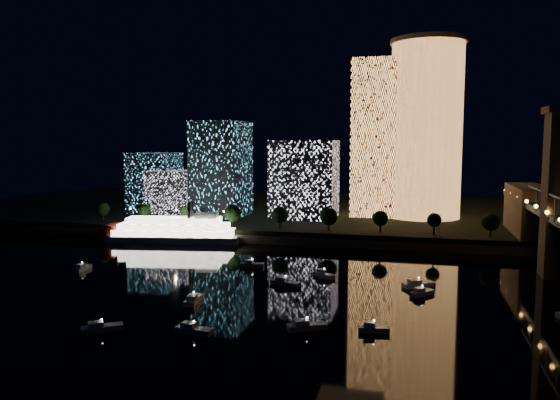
{
  "coord_description": "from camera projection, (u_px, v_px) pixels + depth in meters",
  "views": [
    {
      "loc": [
        22.79,
        -123.19,
        39.94
      ],
      "look_at": [
        -21.67,
        55.0,
        20.2
      ],
      "focal_mm": 35.0,
      "sensor_mm": 36.0,
      "label": 1
    }
  ],
  "objects": [
    {
      "name": "ground",
      "position": [
        313.0,
        312.0,
        128.59
      ],
      "size": [
        520.0,
        520.0,
        0.0
      ],
      "primitive_type": "plane",
      "color": "black",
      "rests_on": "ground"
    },
    {
      "name": "tower_rectangular",
      "position": [
        377.0,
        139.0,
        256.96
      ],
      "size": [
        22.82,
        22.82,
        72.61
      ],
      "primitive_type": "cube",
      "color": "#FFA351",
      "rests_on": "far_bank"
    },
    {
      "name": "far_bank",
      "position": [
        369.0,
        214.0,
        282.68
      ],
      "size": [
        420.0,
        160.0,
        5.0
      ],
      "primitive_type": "cube",
      "color": "black",
      "rests_on": "ground"
    },
    {
      "name": "midrise_blocks",
      "position": [
        229.0,
        177.0,
        257.96
      ],
      "size": [
        102.27,
        33.39,
        44.23
      ],
      "color": "white",
      "rests_on": "far_bank"
    },
    {
      "name": "riverboat",
      "position": [
        168.0,
        231.0,
        218.01
      ],
      "size": [
        57.22,
        20.52,
        16.91
      ],
      "color": "silver",
      "rests_on": "ground"
    },
    {
      "name": "tower_cylindrical",
      "position": [
        426.0,
        129.0,
        248.85
      ],
      "size": [
        34.0,
        34.0,
        80.71
      ],
      "color": "#FFA351",
      "rests_on": "far_bank"
    },
    {
      "name": "seawall",
      "position": [
        352.0,
        243.0,
        207.54
      ],
      "size": [
        420.0,
        6.0,
        3.0
      ],
      "primitive_type": "cube",
      "color": "#6B5E4C",
      "rests_on": "ground"
    },
    {
      "name": "motorboats",
      "position": [
        294.0,
        296.0,
        138.47
      ],
      "size": [
        142.35,
        70.15,
        2.78
      ],
      "color": "silver",
      "rests_on": "ground"
    },
    {
      "name": "street_lamps",
      "position": [
        274.0,
        216.0,
        226.49
      ],
      "size": [
        132.7,
        0.7,
        5.65
      ],
      "color": "black",
      "rests_on": "far_bank"
    },
    {
      "name": "esplanade_trees",
      "position": [
        285.0,
        215.0,
        219.06
      ],
      "size": [
        166.24,
        6.99,
        9.0
      ],
      "color": "black",
      "rests_on": "far_bank"
    }
  ]
}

